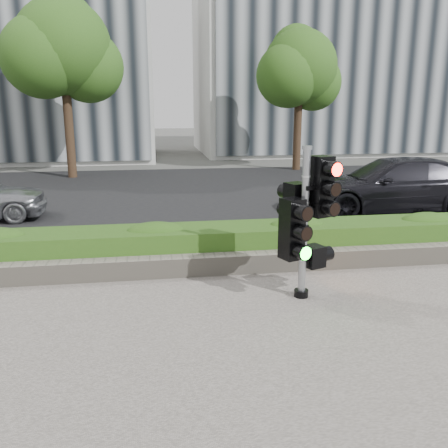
# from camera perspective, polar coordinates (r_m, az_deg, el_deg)

# --- Properties ---
(ground) EXTENTS (120.00, 120.00, 0.00)m
(ground) POSITION_cam_1_polar(r_m,az_deg,el_deg) (6.74, 2.66, -11.54)
(ground) COLOR #51514C
(ground) RESTS_ON ground
(sidewalk) EXTENTS (16.00, 11.00, 0.03)m
(sidewalk) POSITION_cam_1_polar(r_m,az_deg,el_deg) (4.67, 9.28, -24.42)
(sidewalk) COLOR #9E9389
(sidewalk) RESTS_ON ground
(road) EXTENTS (60.00, 13.00, 0.02)m
(road) POSITION_cam_1_polar(r_m,az_deg,el_deg) (16.27, -4.27, 3.69)
(road) COLOR black
(road) RESTS_ON ground
(curb) EXTENTS (60.00, 0.25, 0.12)m
(curb) POSITION_cam_1_polar(r_m,az_deg,el_deg) (9.62, -1.02, -3.21)
(curb) COLOR gray
(curb) RESTS_ON ground
(stone_wall) EXTENTS (12.00, 0.32, 0.34)m
(stone_wall) POSITION_cam_1_polar(r_m,az_deg,el_deg) (8.40, 0.13, -4.78)
(stone_wall) COLOR gray
(stone_wall) RESTS_ON sidewalk
(hedge) EXTENTS (12.00, 1.00, 0.68)m
(hedge) POSITION_cam_1_polar(r_m,az_deg,el_deg) (8.96, -0.51, -2.43)
(hedge) COLOR #5D912C
(hedge) RESTS_ON sidewalk
(building_left) EXTENTS (16.00, 9.00, 15.00)m
(building_left) POSITION_cam_1_polar(r_m,az_deg,el_deg) (30.34, -25.32, 21.44)
(building_left) COLOR #B7B7B2
(building_left) RESTS_ON ground
(building_right) EXTENTS (18.00, 10.00, 12.00)m
(building_right) POSITION_cam_1_polar(r_m,az_deg,el_deg) (33.43, 13.51, 18.93)
(building_right) COLOR #B7B7B2
(building_right) RESTS_ON ground
(tree_left) EXTENTS (4.61, 4.03, 7.34)m
(tree_left) POSITION_cam_1_polar(r_m,az_deg,el_deg) (20.89, -18.82, 19.16)
(tree_left) COLOR black
(tree_left) RESTS_ON ground
(tree_right) EXTENTS (4.10, 3.58, 6.53)m
(tree_right) POSITION_cam_1_polar(r_m,az_deg,el_deg) (22.59, 9.02, 17.82)
(tree_right) COLOR black
(tree_right) RESTS_ON ground
(traffic_signal) EXTENTS (0.85, 0.75, 2.32)m
(traffic_signal) POSITION_cam_1_polar(r_m,az_deg,el_deg) (7.20, 9.67, 1.02)
(traffic_signal) COLOR black
(traffic_signal) RESTS_ON sidewalk
(car_dark) EXTENTS (5.29, 2.40, 1.50)m
(car_dark) POSITION_cam_1_polar(r_m,az_deg,el_deg) (14.02, 19.57, 4.43)
(car_dark) COLOR black
(car_dark) RESTS_ON road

